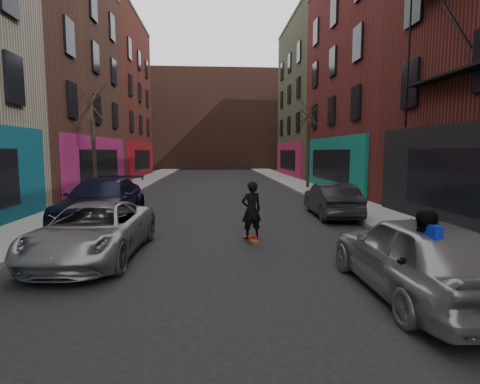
{
  "coord_description": "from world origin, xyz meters",
  "views": [
    {
      "loc": [
        -0.24,
        -1.24,
        2.62
      ],
      "look_at": [
        0.41,
        8.02,
        1.6
      ],
      "focal_mm": 28.0,
      "sensor_mm": 36.0,
      "label": 1
    }
  ],
  "objects": [
    {
      "name": "parked_right_end",
      "position": [
        4.44,
        13.25,
        0.67
      ],
      "size": [
        1.6,
        4.15,
        1.35
      ],
      "primitive_type": "imported",
      "rotation": [
        0.0,
        0.0,
        3.1
      ],
      "color": "black",
      "rests_on": "ground"
    },
    {
      "name": "pedestrian",
      "position": [
        3.0,
        4.24,
        0.86
      ],
      "size": [
        0.93,
        0.78,
        1.71
      ],
      "rotation": [
        0.0,
        0.0,
        3.32
      ],
      "color": "black",
      "rests_on": "ground"
    },
    {
      "name": "sidewalk_right",
      "position": [
        6.25,
        30.0,
        0.07
      ],
      "size": [
        2.5,
        84.0,
        0.13
      ],
      "primitive_type": "cube",
      "color": "gray",
      "rests_on": "ground"
    },
    {
      "name": "parked_left_far",
      "position": [
        -3.2,
        8.04,
        0.67
      ],
      "size": [
        2.41,
        4.88,
        1.33
      ],
      "primitive_type": "imported",
      "rotation": [
        0.0,
        0.0,
        -0.04
      ],
      "color": "gray",
      "rests_on": "ground"
    },
    {
      "name": "parked_left_end",
      "position": [
        -4.31,
        12.58,
        0.81
      ],
      "size": [
        2.38,
        5.62,
        1.62
      ],
      "primitive_type": "imported",
      "rotation": [
        0.0,
        0.0,
        -0.02
      ],
      "color": "black",
      "rests_on": "ground"
    },
    {
      "name": "skateboard",
      "position": [
        0.83,
        9.3,
        0.05
      ],
      "size": [
        0.44,
        0.83,
        0.1
      ],
      "primitive_type": "cube",
      "rotation": [
        0.0,
        0.0,
        0.29
      ],
      "color": "brown",
      "rests_on": "ground"
    },
    {
      "name": "skateboarder",
      "position": [
        0.83,
        9.3,
        0.93
      ],
      "size": [
        0.69,
        0.56,
        1.66
      ],
      "primitive_type": "imported",
      "rotation": [
        0.0,
        0.0,
        3.44
      ],
      "color": "black",
      "rests_on": "skateboard"
    },
    {
      "name": "tree_left_far",
      "position": [
        -6.2,
        18.0,
        3.38
      ],
      "size": [
        2.0,
        2.0,
        6.5
      ],
      "primitive_type": null,
      "color": "black",
      "rests_on": "sidewalk_left"
    },
    {
      "name": "sidewalk_left",
      "position": [
        -6.25,
        30.0,
        0.07
      ],
      "size": [
        2.5,
        84.0,
        0.13
      ],
      "primitive_type": "cube",
      "color": "gray",
      "rests_on": "ground"
    },
    {
      "name": "building_far",
      "position": [
        0.0,
        56.0,
        7.0
      ],
      "size": [
        40.0,
        10.0,
        14.0
      ],
      "primitive_type": "cube",
      "color": "#47281E",
      "rests_on": "ground"
    },
    {
      "name": "parked_right_far",
      "position": [
        3.37,
        5.07,
        0.75
      ],
      "size": [
        1.79,
        4.43,
        1.51
      ],
      "primitive_type": "imported",
      "rotation": [
        0.0,
        0.0,
        3.14
      ],
      "color": "#93979B",
      "rests_on": "ground"
    },
    {
      "name": "tree_right_far",
      "position": [
        6.2,
        24.0,
        3.53
      ],
      "size": [
        2.0,
        2.0,
        6.8
      ],
      "primitive_type": null,
      "color": "black",
      "rests_on": "sidewalk_right"
    }
  ]
}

